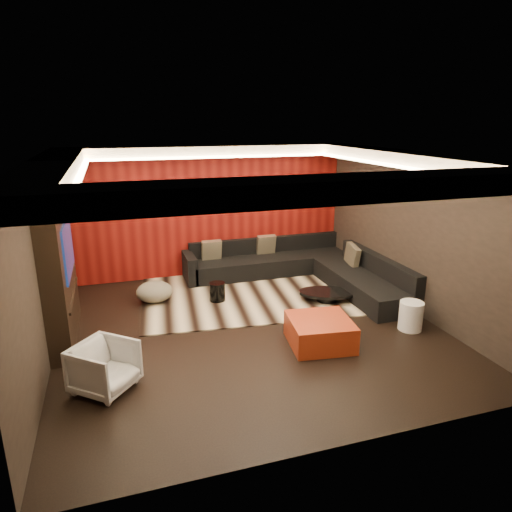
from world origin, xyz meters
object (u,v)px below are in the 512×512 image
object	(u,v)px
drum_stool	(217,292)
coffee_table	(327,296)
sectional_sofa	(302,269)
white_side_table	(411,316)
orange_ottoman	(320,332)
armchair	(105,367)

from	to	relation	value
drum_stool	coffee_table	bearing A→B (deg)	-17.53
sectional_sofa	drum_stool	bearing A→B (deg)	-164.05
coffee_table	white_side_table	distance (m)	1.69
orange_ottoman	armchair	world-z (taller)	armchair
coffee_table	orange_ottoman	bearing A→B (deg)	-119.76
white_side_table	orange_ottoman	world-z (taller)	white_side_table
white_side_table	armchair	bearing A→B (deg)	-176.26
drum_stool	white_side_table	world-z (taller)	white_side_table
orange_ottoman	sectional_sofa	distance (m)	2.84
coffee_table	white_side_table	xyz separation A→B (m)	(0.77, -1.50, 0.13)
drum_stool	white_side_table	distance (m)	3.47
white_side_table	orange_ottoman	xyz separation A→B (m)	(-1.64, -0.02, -0.04)
coffee_table	white_side_table	bearing A→B (deg)	-62.91
orange_ottoman	armchair	bearing A→B (deg)	-174.60
white_side_table	armchair	world-z (taller)	armchair
coffee_table	armchair	bearing A→B (deg)	-155.58
drum_stool	orange_ottoman	xyz separation A→B (m)	(1.11, -2.14, 0.01)
armchair	sectional_sofa	size ratio (longest dim) A/B	0.19
orange_ottoman	coffee_table	bearing A→B (deg)	60.24
sectional_sofa	orange_ottoman	bearing A→B (deg)	-107.81
orange_ottoman	sectional_sofa	size ratio (longest dim) A/B	0.25
coffee_table	sectional_sofa	world-z (taller)	sectional_sofa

